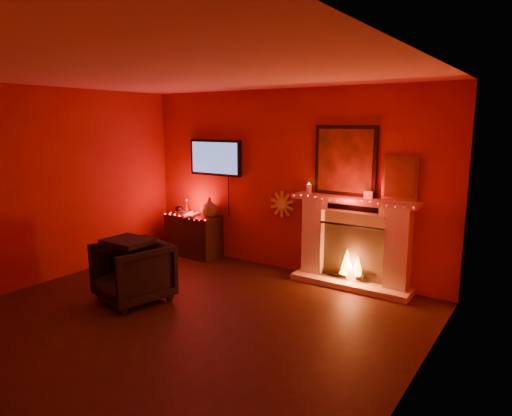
% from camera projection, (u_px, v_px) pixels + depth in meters
% --- Properties ---
extents(room, '(5.00, 5.00, 5.00)m').
position_uv_depth(room, '(165.00, 207.00, 4.75)').
color(room, black).
rests_on(room, ground).
extents(floor, '(5.00, 5.00, 0.00)m').
position_uv_depth(floor, '(170.00, 327.00, 5.00)').
color(floor, black).
rests_on(floor, ground).
extents(fireplace, '(1.72, 0.40, 2.18)m').
position_uv_depth(fireplace, '(354.00, 234.00, 6.20)').
color(fireplace, beige).
rests_on(fireplace, floor).
extents(tv, '(1.00, 0.07, 1.24)m').
position_uv_depth(tv, '(215.00, 158.00, 7.41)').
color(tv, black).
rests_on(tv, room).
extents(sunburst_clock, '(0.40, 0.03, 0.40)m').
position_uv_depth(sunburst_clock, '(282.00, 204.00, 6.87)').
color(sunburst_clock, yellow).
rests_on(sunburst_clock, room).
extents(console_table, '(0.91, 0.54, 1.00)m').
position_uv_depth(console_table, '(195.00, 232.00, 7.66)').
color(console_table, black).
rests_on(console_table, floor).
extents(armchair, '(0.98, 1.00, 0.75)m').
position_uv_depth(armchair, '(133.00, 272.00, 5.69)').
color(armchair, black).
rests_on(armchair, floor).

